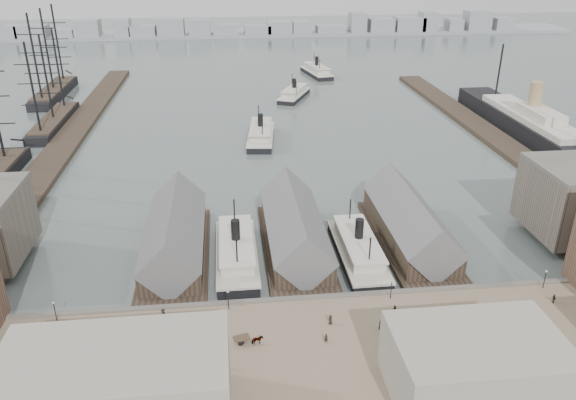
{
  "coord_description": "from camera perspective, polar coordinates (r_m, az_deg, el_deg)",
  "views": [
    {
      "loc": [
        -13.83,
        -91.49,
        62.24
      ],
      "look_at": [
        0.0,
        30.0,
        6.0
      ],
      "focal_mm": 35.0,
      "sensor_mm": 36.0,
      "label": 1
    }
  ],
  "objects": [
    {
      "name": "ground",
      "position": [
        111.52,
        1.77,
        -9.24
      ],
      "size": [
        900.0,
        900.0,
        0.0
      ],
      "primitive_type": "plane",
      "color": "#4A5654",
      "rests_on": "ground"
    },
    {
      "name": "quay",
      "position": [
        95.15,
        3.53,
        -15.42
      ],
      "size": [
        180.0,
        30.0,
        2.0
      ],
      "primitive_type": "cube",
      "color": "#776550",
      "rests_on": "ground"
    },
    {
      "name": "seawall",
      "position": [
        106.63,
        2.17,
        -10.28
      ],
      "size": [
        180.0,
        1.2,
        2.3
      ],
      "primitive_type": "cube",
      "color": "#59544C",
      "rests_on": "ground"
    },
    {
      "name": "west_wharf",
      "position": [
        208.28,
        -21.36,
        5.82
      ],
      "size": [
        10.0,
        220.0,
        1.6
      ],
      "primitive_type": "cube",
      "color": "#2D231C",
      "rests_on": "ground"
    },
    {
      "name": "east_wharf",
      "position": [
        212.48,
        19.57,
        6.45
      ],
      "size": [
        10.0,
        180.0,
        1.6
      ],
      "primitive_type": "cube",
      "color": "#2D231C",
      "rests_on": "ground"
    },
    {
      "name": "ferry_shed_west",
      "position": [
        123.33,
        -11.41,
        -3.68
      ],
      "size": [
        14.0,
        42.0,
        12.6
      ],
      "color": "#2D231C",
      "rests_on": "ground"
    },
    {
      "name": "ferry_shed_center",
      "position": [
        123.5,
        0.69,
        -3.1
      ],
      "size": [
        14.0,
        42.0,
        12.6
      ],
      "color": "#2D231C",
      "rests_on": "ground"
    },
    {
      "name": "ferry_shed_east",
      "position": [
        129.03,
        12.23,
        -2.42
      ],
      "size": [
        14.0,
        42.0,
        12.6
      ],
      "color": "#2D231C",
      "rests_on": "ground"
    },
    {
      "name": "street_bldg_center",
      "position": [
        87.95,
        18.52,
        -15.76
      ],
      "size": [
        24.0,
        16.0,
        10.0
      ],
      "primitive_type": "cube",
      "color": "gray",
      "rests_on": "quay"
    },
    {
      "name": "street_bldg_west",
      "position": [
        82.12,
        -16.97,
        -17.98
      ],
      "size": [
        30.0,
        16.0,
        12.0
      ],
      "primitive_type": "cube",
      "color": "gray",
      "rests_on": "quay"
    },
    {
      "name": "lamp_post_far_w",
      "position": [
        106.87,
        -22.65,
        -10.06
      ],
      "size": [
        0.44,
        0.44,
        3.92
      ],
      "color": "black",
      "rests_on": "quay"
    },
    {
      "name": "lamp_post_near_w",
      "position": [
        102.22,
        -6.11,
        -9.71
      ],
      "size": [
        0.44,
        0.44,
        3.92
      ],
      "color": "black",
      "rests_on": "quay"
    },
    {
      "name": "lamp_post_near_e",
      "position": [
        106.21,
        10.47,
        -8.57
      ],
      "size": [
        0.44,
        0.44,
        3.92
      ],
      "color": "black",
      "rests_on": "quay"
    },
    {
      "name": "lamp_post_far_e",
      "position": [
        117.94,
        24.69,
        -7.02
      ],
      "size": [
        0.44,
        0.44,
        3.92
      ],
      "color": "black",
      "rests_on": "quay"
    },
    {
      "name": "far_shore",
      "position": [
        429.77,
        -5.08,
        16.81
      ],
      "size": [
        500.0,
        40.0,
        15.72
      ],
      "color": "gray",
      "rests_on": "ground"
    },
    {
      "name": "ferry_docked_west",
      "position": [
        120.5,
        -5.26,
        -5.18
      ],
      "size": [
        8.66,
        28.88,
        10.31
      ],
      "color": "black",
      "rests_on": "ground"
    },
    {
      "name": "ferry_docked_east",
      "position": [
        121.73,
        7.13,
        -4.98
      ],
      "size": [
        8.46,
        28.2,
        10.07
      ],
      "color": "black",
      "rests_on": "ground"
    },
    {
      "name": "ferry_open_near",
      "position": [
        194.25,
        -2.79,
        6.71
      ],
      "size": [
        11.52,
        28.91,
        10.05
      ],
      "rotation": [
        0.0,
        0.0,
        -0.11
      ],
      "color": "black",
      "rests_on": "ground"
    },
    {
      "name": "ferry_open_mid",
      "position": [
        249.59,
        0.62,
        10.77
      ],
      "size": [
        17.5,
        26.59,
        9.17
      ],
      "rotation": [
        0.0,
        0.0,
        -0.42
      ],
      "color": "black",
      "rests_on": "ground"
    },
    {
      "name": "ferry_open_far",
      "position": [
        295.33,
        2.92,
        12.97
      ],
      "size": [
        13.7,
        29.44,
        10.12
      ],
      "rotation": [
        0.0,
        0.0,
        0.19
      ],
      "color": "black",
      "rests_on": "ground"
    },
    {
      "name": "sailing_ship_mid",
      "position": [
        226.39,
        -22.68,
        7.46
      ],
      "size": [
        8.12,
        46.89,
        33.36
      ],
      "color": "black",
      "rests_on": "ground"
    },
    {
      "name": "sailing_ship_far",
      "position": [
        272.35,
        -22.68,
        10.2
      ],
      "size": [
        9.11,
        50.63,
        37.47
      ],
      "color": "black",
      "rests_on": "ground"
    },
    {
      "name": "ocean_steamer",
      "position": [
        215.49,
        23.41,
        7.01
      ],
      "size": [
        13.14,
        96.0,
        19.2
      ],
      "color": "black",
      "rests_on": "ground"
    },
    {
      "name": "horse_cart_left",
      "position": [
        100.11,
        -19.83,
        -13.43
      ],
      "size": [
        4.88,
        2.86,
        1.69
      ],
      "rotation": [
        0.0,
        0.0,
        1.24
      ],
      "color": "black",
      "rests_on": "quay"
    },
    {
      "name": "horse_cart_center",
      "position": [
        95.17,
        -3.62,
        -14.0
      ],
      "size": [
        4.98,
        2.31,
        1.59
      ],
      "rotation": [
        0.0,
        0.0,
        1.81
      ],
      "color": "black",
      "rests_on": "quay"
    },
    {
      "name": "horse_cart_right",
      "position": [
        94.44,
        13.35,
        -15.1
      ],
      "size": [
        4.7,
        1.9,
        1.63
      ],
      "rotation": [
        0.0,
        0.0,
        1.65
      ],
      "color": "black",
      "rests_on": "quay"
    },
    {
      "name": "pedestrian_0",
      "position": [
        103.53,
        -20.72,
        -12.2
      ],
      "size": [
        0.74,
        0.68,
        1.64
      ],
      "primitive_type": "imported",
      "rotation": [
        0.0,
        0.0,
        0.52
      ],
      "color": "black",
      "rests_on": "quay"
    },
    {
      "name": "pedestrian_1",
      "position": [
        95.66,
        -17.51,
        -15.01
      ],
      "size": [
        0.87,
        1.02,
        1.82
      ],
      "primitive_type": "imported",
      "rotation": [
        0.0,
        0.0,
        4.48
      ],
      "color": "black",
      "rests_on": "quay"
    },
    {
      "name": "pedestrian_2",
      "position": [
        102.89,
        -12.57,
        -11.2
      ],
      "size": [
        1.34,
        1.27,
        1.82
      ],
      "primitive_type": "imported",
      "rotation": [
        0.0,
        0.0,
        5.6
      ],
      "color": "black",
      "rests_on": "quay"
    },
    {
      "name": "pedestrian_3",
      "position": [
        90.98,
        -6.2,
        -16.26
      ],
      "size": [
        1.02,
        0.88,
        1.64
      ],
      "primitive_type": "imported",
      "rotation": [
        0.0,
        0.0,
        0.61
      ],
      "color": "black",
      "rests_on": "quay"
    },
    {
      "name": "pedestrian_4",
      "position": [
        99.44,
        4.33,
        -12.03
      ],
      "size": [
        0.95,
        1.04,
        1.79
      ],
      "primitive_type": "imported",
      "rotation": [
        0.0,
        0.0,
        5.28
      ],
      "color": "black",
      "rests_on": "quay"
    },
    {
      "name": "pedestrian_5",
      "position": [
        95.39,
        3.9,
        -13.87
      ],
      "size": [
        0.65,
        0.49,
        1.72
      ],
      "primitive_type": "imported",
      "rotation": [
        0.0,
        0.0,
        0.05
      ],
      "color": "black",
      "rests_on": "quay"
    },
    {
      "name": "pedestrian_6",
      "position": [
        103.58,
        10.77,
        -10.83
      ],
      "size": [
        0.97,
        0.91,
        1.6
      ],
      "primitive_type": "imported",
      "rotation": [
        0.0,
        0.0,
        2.63
      ],
      "color": "black",
      "rests_on": "quay"
    },
    {
      "name": "pedestrian_7",
      "position": [
        101.48,
        22.11,
        -13.28
      ],
      "size": [
        0.68,
        1.11,
        1.66
      ],
      "primitive_type": "imported",
      "rotation": [
        0.0,
        0.0,
        4.66
      ],
      "color": "black",
      "rests_on": "quay"
    },
    {
      "name": "pedestrian_8",
      "position": [
        115.17,
        25.39,
        -9.03
      ],
      "size": [
        0.55,
        1.07,
        1.76
      ],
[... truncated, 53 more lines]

